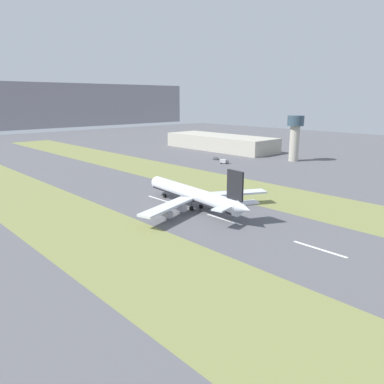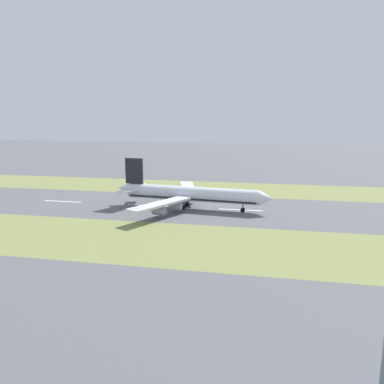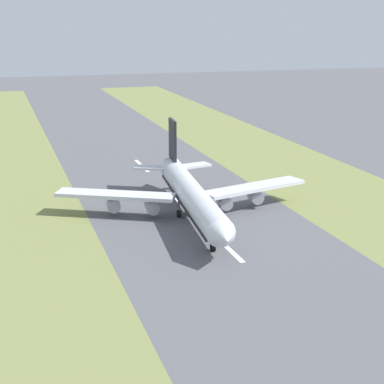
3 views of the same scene
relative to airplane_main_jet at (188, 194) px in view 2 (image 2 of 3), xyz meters
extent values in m
plane|color=#56565B|center=(-1.38, 7.80, -6.02)|extent=(800.00, 800.00, 0.00)
cube|color=olive|center=(-46.38, 7.80, -6.02)|extent=(40.00, 600.00, 0.01)
cube|color=olive|center=(43.62, 7.80, -6.02)|extent=(40.00, 600.00, 0.01)
cube|color=silver|center=(-1.38, -58.10, -6.01)|extent=(1.20, 18.00, 0.01)
cube|color=silver|center=(-1.38, -18.10, -6.01)|extent=(1.20, 18.00, 0.01)
cube|color=silver|center=(-1.38, 21.90, -6.01)|extent=(1.20, 18.00, 0.01)
cylinder|color=silver|center=(0.19, 1.90, 0.18)|extent=(11.47, 56.32, 6.00)
cone|color=silver|center=(3.18, 32.25, 0.18)|extent=(6.34, 5.55, 5.88)
cone|color=silver|center=(-2.86, -28.95, 0.98)|extent=(5.66, 6.47, 5.10)
cube|color=black|center=(0.19, 1.90, -1.47)|extent=(10.95, 54.06, 0.70)
cube|color=silver|center=(-17.94, -3.57, -0.72)|extent=(29.52, 13.93, 0.90)
cube|color=silver|center=(16.89, -7.01, -0.72)|extent=(28.47, 18.77, 0.90)
cylinder|color=#93939E|center=(-9.16, -1.20, -3.17)|extent=(3.66, 5.09, 3.20)
cylinder|color=#93939E|center=(-18.46, -3.80, -3.17)|extent=(3.66, 5.09, 3.20)
cylinder|color=#93939E|center=(8.75, -2.97, -3.17)|extent=(3.66, 5.09, 3.20)
cylinder|color=#93939E|center=(17.36, -7.34, -3.17)|extent=(3.66, 5.09, 3.20)
cube|color=black|center=(-2.37, -23.98, 8.68)|extent=(1.58, 8.04, 11.00)
cube|color=silver|center=(-7.84, -23.44, 1.18)|extent=(10.71, 6.44, 0.60)
cube|color=silver|center=(3.11, -24.52, 1.18)|extent=(10.93, 8.04, 0.60)
cylinder|color=#59595E|center=(2.28, 23.07, -3.52)|extent=(0.50, 0.50, 3.20)
cylinder|color=black|center=(2.28, 23.07, -5.12)|extent=(1.07, 1.88, 1.80)
cylinder|color=#59595E|center=(-2.69, -0.83, -3.52)|extent=(0.50, 0.50, 3.20)
cylinder|color=black|center=(-2.69, -0.83, -5.12)|extent=(1.07, 1.88, 1.80)
cylinder|color=#59595E|center=(2.48, -1.34, -3.52)|extent=(0.50, 0.50, 3.20)
cylinder|color=black|center=(2.48, -1.34, -5.12)|extent=(1.07, 1.88, 1.80)
camera|label=1|loc=(-104.16, -110.62, 39.54)|focal=35.00mm
camera|label=2|loc=(148.82, 31.67, 31.36)|focal=35.00mm
camera|label=3|loc=(43.55, 140.90, 41.09)|focal=60.00mm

